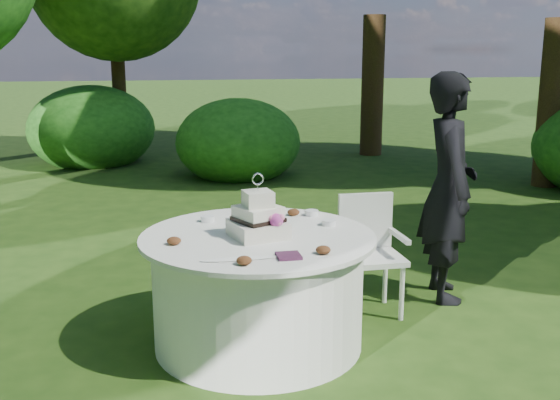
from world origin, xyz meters
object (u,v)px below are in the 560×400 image
object	(u,v)px
napkins	(289,256)
table	(258,289)
chair	(369,245)
guest	(449,188)
cake	(259,220)

from	to	relation	value
napkins	table	distance (m)	0.65
chair	napkins	bearing A→B (deg)	-131.58
napkins	chair	xyz separation A→B (m)	(0.83, 0.94, -0.26)
napkins	table	size ratio (longest dim) A/B	0.09
table	chair	bearing A→B (deg)	24.82
guest	chair	size ratio (longest dim) A/B	2.02
cake	napkins	bearing A→B (deg)	-77.87
table	guest	bearing A→B (deg)	19.51
table	cake	distance (m)	0.50
chair	cake	bearing A→B (deg)	-153.05
chair	table	bearing A→B (deg)	-155.18
napkins	guest	distance (m)	1.87
guest	chair	distance (m)	0.81
guest	cake	xyz separation A→B (m)	(-1.62, -0.62, -0.02)
cake	chair	xyz separation A→B (m)	(0.93, 0.47, -0.36)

